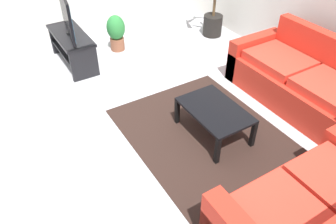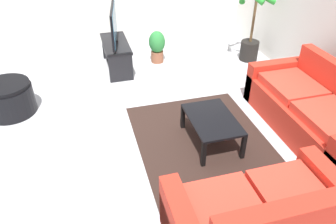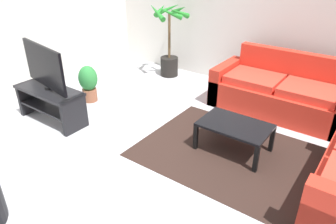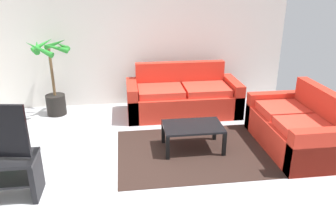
{
  "view_description": "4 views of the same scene",
  "coord_description": "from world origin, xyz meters",
  "views": [
    {
      "loc": [
        3.04,
        -1.17,
        2.72
      ],
      "look_at": [
        0.57,
        0.34,
        0.43
      ],
      "focal_mm": 35.27,
      "sensor_mm": 36.0,
      "label": 1
    },
    {
      "loc": [
        3.9,
        -0.61,
        2.77
      ],
      "look_at": [
        0.54,
        0.34,
        0.43
      ],
      "focal_mm": 35.19,
      "sensor_mm": 36.0,
      "label": 2
    },
    {
      "loc": [
        2.08,
        -2.38,
        2.33
      ],
      "look_at": [
        0.1,
        0.34,
        0.57
      ],
      "focal_mm": 33.81,
      "sensor_mm": 36.0,
      "label": 3
    },
    {
      "loc": [
        -0.2,
        -3.51,
        2.37
      ],
      "look_at": [
        0.39,
        0.89,
        0.6
      ],
      "focal_mm": 36.01,
      "sensor_mm": 36.0,
      "label": 4
    }
  ],
  "objects": [
    {
      "name": "ground_plane",
      "position": [
        0.0,
        0.0,
        0.0
      ],
      "size": [
        6.6,
        6.6,
        0.0
      ],
      "primitive_type": "plane",
      "color": "#B2B2B7"
    },
    {
      "name": "wall_back",
      "position": [
        0.0,
        3.0,
        1.35
      ],
      "size": [
        6.0,
        0.06,
        2.7
      ],
      "primitive_type": "cube",
      "color": "silver",
      "rests_on": "ground"
    },
    {
      "name": "couch_loveseat",
      "position": [
        2.28,
        0.72,
        0.3
      ],
      "size": [
        0.9,
        1.65,
        0.9
      ],
      "color": "red",
      "rests_on": "ground"
    },
    {
      "name": "couch_main",
      "position": [
        0.86,
        2.28,
        0.3
      ],
      "size": [
        2.04,
        0.9,
        0.9
      ],
      "color": "red",
      "rests_on": "ground"
    },
    {
      "name": "ottoman",
      "position": [
        -0.72,
        -1.76,
        0.24
      ],
      "size": [
        0.72,
        0.72,
        0.48
      ],
      "color": "black",
      "rests_on": "ground"
    },
    {
      "name": "area_rug",
      "position": [
        0.75,
        0.76,
        0.0
      ],
      "size": [
        2.2,
        1.7,
        0.01
      ],
      "primitive_type": "cube",
      "color": "black",
      "rests_on": "ground"
    },
    {
      "name": "coffee_table",
      "position": [
        0.75,
        0.86,
        0.33
      ],
      "size": [
        0.86,
        0.57,
        0.38
      ],
      "color": "black",
      "rests_on": "ground"
    },
    {
      "name": "tv_stand",
      "position": [
        -1.78,
        -0.01,
        0.33
      ],
      "size": [
        1.1,
        0.45,
        0.51
      ],
      "color": "black",
      "rests_on": "ground"
    },
    {
      "name": "potted_palm",
      "position": [
        -1.47,
        2.54,
        0.6
      ],
      "size": [
        0.73,
        0.74,
        1.42
      ],
      "color": "black",
      "rests_on": "ground"
    },
    {
      "name": "tv",
      "position": [
        -1.78,
        -0.0,
        0.85
      ],
      "size": [
        1.07,
        0.22,
        0.65
      ],
      "color": "black",
      "rests_on": "tv_stand"
    },
    {
      "name": "potted_plant_small",
      "position": [
        -1.86,
        0.79,
        0.34
      ],
      "size": [
        0.31,
        0.31,
        0.61
      ],
      "color": "brown",
      "rests_on": "ground"
    }
  ]
}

